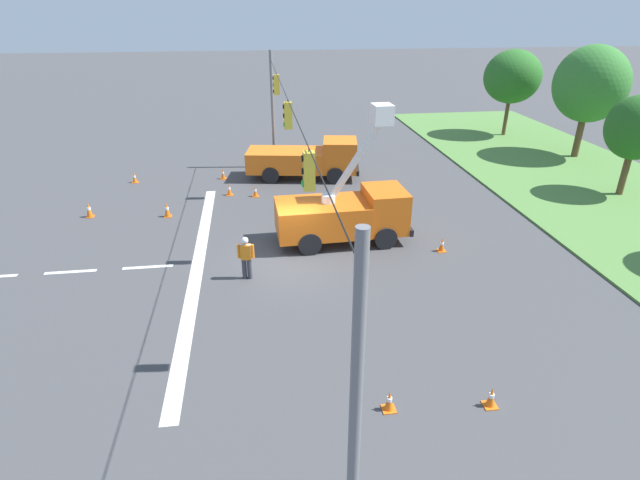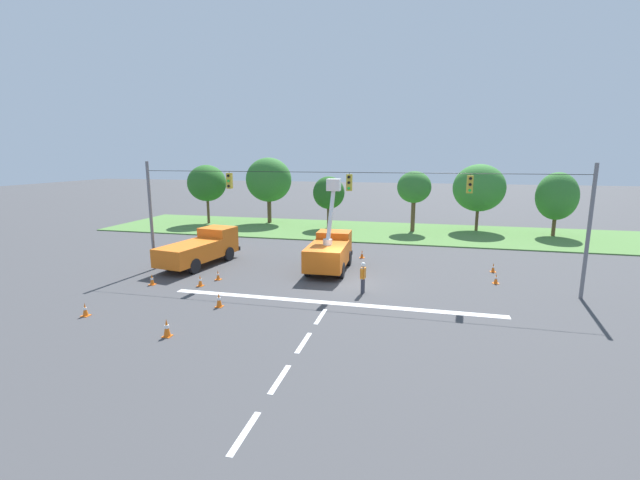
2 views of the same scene
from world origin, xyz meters
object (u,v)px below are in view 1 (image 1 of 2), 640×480
object	(u,v)px
road_worker	(246,255)
traffic_cone_lane_edge_b	(389,401)
traffic_cone_lane_edge_a	(89,210)
traffic_cone_far_right	(167,210)
tree_west	(590,84)
traffic_cone_foreground_left	(229,190)
traffic_cone_near_bucket	(134,177)
traffic_cone_foreground_right	(491,397)
traffic_cone_far_left	(223,174)
utility_truck_support_near	(307,159)
tree_far_west	(512,77)
traffic_cone_mid_right	(442,245)
tree_centre	(637,128)
utility_truck_bucket_lift	(346,212)
traffic_cone_mid_left	(255,191)

from	to	relation	value
road_worker	traffic_cone_lane_edge_b	xyz separation A→B (m)	(7.53, 3.68, -0.70)
traffic_cone_lane_edge_a	traffic_cone_far_right	size ratio (longest dim) A/B	1.05
tree_west	traffic_cone_lane_edge_a	bearing A→B (deg)	-77.78
traffic_cone_foreground_left	traffic_cone_far_right	size ratio (longest dim) A/B	0.88
traffic_cone_near_bucket	traffic_cone_foreground_right	bearing A→B (deg)	32.82
traffic_cone_far_left	traffic_cone_far_right	xyz separation A→B (m)	(5.62, -2.53, 0.06)
road_worker	traffic_cone_near_bucket	bearing A→B (deg)	-151.96
traffic_cone_lane_edge_b	utility_truck_support_near	bearing A→B (deg)	179.97
tree_west	traffic_cone_far_right	xyz separation A→B (m)	(7.04, -26.48, -4.53)
tree_far_west	traffic_cone_mid_right	world-z (taller)	tree_far_west
traffic_cone_mid_right	tree_centre	bearing A→B (deg)	113.33
utility_truck_bucket_lift	traffic_cone_far_left	world-z (taller)	utility_truck_bucket_lift
tree_centre	tree_west	bearing A→B (deg)	164.93
traffic_cone_near_bucket	traffic_cone_mid_left	bearing A→B (deg)	64.71
utility_truck_support_near	traffic_cone_near_bucket	size ratio (longest dim) A/B	10.68
traffic_cone_near_bucket	traffic_cone_lane_edge_a	size ratio (longest dim) A/B	0.83
tree_centre	utility_truck_support_near	world-z (taller)	tree_centre
tree_far_west	traffic_cone_foreground_left	xyz separation A→B (m)	(10.84, -21.47, -4.25)
traffic_cone_lane_edge_b	traffic_cone_far_right	bearing A→B (deg)	-151.94
utility_truck_support_near	traffic_cone_mid_left	size ratio (longest dim) A/B	11.31
traffic_cone_mid_left	traffic_cone_near_bucket	size ratio (longest dim) A/B	0.94
utility_truck_support_near	utility_truck_bucket_lift	bearing A→B (deg)	4.44
utility_truck_bucket_lift	traffic_cone_lane_edge_a	distance (m)	13.00
traffic_cone_near_bucket	traffic_cone_mid_right	bearing A→B (deg)	53.18
road_worker	traffic_cone_mid_left	xyz separation A→B (m)	(-9.07, 0.48, -0.70)
tree_centre	traffic_cone_near_bucket	bearing A→B (deg)	-102.28
tree_far_west	traffic_cone_mid_left	bearing A→B (deg)	-60.66
utility_truck_bucket_lift	traffic_cone_near_bucket	size ratio (longest dim) A/B	9.18
utility_truck_support_near	traffic_cone_far_left	world-z (taller)	utility_truck_support_near
traffic_cone_foreground_right	traffic_cone_near_bucket	size ratio (longest dim) A/B	0.94
utility_truck_bucket_lift	traffic_cone_foreground_right	distance (m)	10.86
traffic_cone_far_left	traffic_cone_far_right	size ratio (longest dim) A/B	0.87
tree_centre	traffic_cone_far_left	distance (m)	23.01
utility_truck_support_near	traffic_cone_mid_right	distance (m)	11.70
tree_far_west	traffic_cone_near_bucket	xyz separation A→B (m)	(7.91, -27.13, -4.25)
traffic_cone_mid_left	utility_truck_support_near	bearing A→B (deg)	131.71
tree_far_west	tree_west	world-z (taller)	tree_west
utility_truck_support_near	traffic_cone_lane_edge_a	distance (m)	12.44
traffic_cone_mid_right	traffic_cone_foreground_left	bearing A→B (deg)	-131.66
tree_centre	traffic_cone_foreground_left	distance (m)	21.99
tree_far_west	traffic_cone_far_left	xyz separation A→B (m)	(7.93, -21.93, -4.25)
tree_far_west	tree_west	size ratio (longest dim) A/B	0.89
road_worker	traffic_cone_far_left	size ratio (longest dim) A/B	2.70
tree_centre	utility_truck_bucket_lift	world-z (taller)	utility_truck_bucket_lift
traffic_cone_mid_left	traffic_cone_lane_edge_a	xyz separation A→B (m)	(1.82, -8.28, 0.10)
tree_west	traffic_cone_far_left	bearing A→B (deg)	-86.61
utility_truck_support_near	traffic_cone_far_right	world-z (taller)	utility_truck_support_near
utility_truck_bucket_lift	traffic_cone_far_right	size ratio (longest dim) A/B	7.94
traffic_cone_near_bucket	traffic_cone_lane_edge_a	bearing A→B (deg)	-12.97
tree_west	traffic_cone_mid_right	bearing A→B (deg)	-48.44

